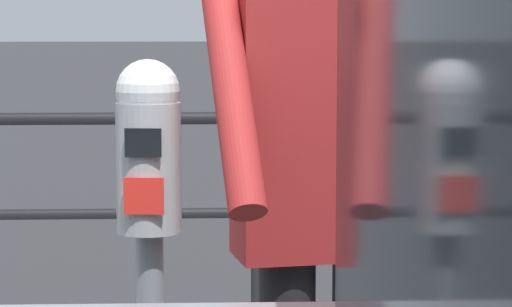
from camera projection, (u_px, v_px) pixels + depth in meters
name	position (u px, v px, depth m)	size (l,w,h in m)	color
parking_meter	(149.00, 221.00, 2.87)	(0.16, 0.18, 1.41)	slate
pedestrian_at_meter	(325.00, 199.00, 2.98)	(0.65, 0.58, 1.80)	black
background_railing	(257.00, 172.00, 5.57)	(24.06, 0.06, 1.06)	black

